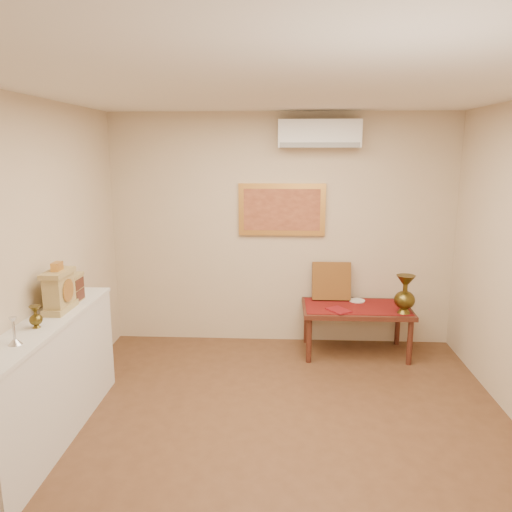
# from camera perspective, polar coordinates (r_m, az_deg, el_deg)

# --- Properties ---
(floor) EXTENTS (4.50, 4.50, 0.00)m
(floor) POSITION_cam_1_polar(r_m,az_deg,el_deg) (4.20, 2.65, -20.80)
(floor) COLOR brown
(floor) RESTS_ON ground
(ceiling) EXTENTS (4.50, 4.50, 0.00)m
(ceiling) POSITION_cam_1_polar(r_m,az_deg,el_deg) (3.55, 3.09, 18.84)
(ceiling) COLOR silver
(ceiling) RESTS_ON ground
(wall_back) EXTENTS (4.00, 0.02, 2.70)m
(wall_back) POSITION_cam_1_polar(r_m,az_deg,el_deg) (5.85, 2.95, 2.92)
(wall_back) COLOR beige
(wall_back) RESTS_ON ground
(wall_front) EXTENTS (4.00, 0.02, 2.70)m
(wall_front) POSITION_cam_1_polar(r_m,az_deg,el_deg) (1.58, 2.47, -23.95)
(wall_front) COLOR beige
(wall_front) RESTS_ON ground
(wall_left) EXTENTS (0.02, 4.50, 2.70)m
(wall_left) POSITION_cam_1_polar(r_m,az_deg,el_deg) (4.16, -25.86, -2.06)
(wall_left) COLOR beige
(wall_left) RESTS_ON ground
(candlestick) EXTENTS (0.09, 0.09, 0.20)m
(candlestick) POSITION_cam_1_polar(r_m,az_deg,el_deg) (3.79, -25.93, -7.71)
(candlestick) COLOR silver
(candlestick) RESTS_ON display_ledge
(brass_urn_small) EXTENTS (0.10, 0.10, 0.22)m
(brass_urn_small) POSITION_cam_1_polar(r_m,az_deg,el_deg) (4.06, -23.90, -6.04)
(brass_urn_small) COLOR brown
(brass_urn_small) RESTS_ON display_ledge
(table_cloth) EXTENTS (1.14, 0.59, 0.01)m
(table_cloth) POSITION_cam_1_polar(r_m,az_deg,el_deg) (5.74, 11.41, -5.67)
(table_cloth) COLOR maroon
(table_cloth) RESTS_ON low_table
(brass_urn_tall) EXTENTS (0.22, 0.22, 0.50)m
(brass_urn_tall) POSITION_cam_1_polar(r_m,az_deg,el_deg) (5.56, 16.67, -3.77)
(brass_urn_tall) COLOR brown
(brass_urn_tall) RESTS_ON table_cloth
(plate) EXTENTS (0.18, 0.18, 0.01)m
(plate) POSITION_cam_1_polar(r_m,az_deg,el_deg) (5.92, 11.47, -5.01)
(plate) COLOR silver
(plate) RESTS_ON table_cloth
(menu) EXTENTS (0.29, 0.31, 0.01)m
(menu) POSITION_cam_1_polar(r_m,az_deg,el_deg) (5.54, 9.43, -6.12)
(menu) COLOR maroon
(menu) RESTS_ON table_cloth
(cushion) EXTENTS (0.44, 0.19, 0.45)m
(cushion) POSITION_cam_1_polar(r_m,az_deg,el_deg) (5.89, 8.60, -2.83)
(cushion) COLOR #5B2012
(cushion) RESTS_ON table_cloth
(display_ledge) EXTENTS (0.37, 2.02, 0.98)m
(display_ledge) POSITION_cam_1_polar(r_m,az_deg,el_deg) (4.36, -22.73, -13.15)
(display_ledge) COLOR silver
(display_ledge) RESTS_ON floor
(mantel_clock) EXTENTS (0.17, 0.36, 0.41)m
(mantel_clock) POSITION_cam_1_polar(r_m,az_deg,el_deg) (4.39, -21.57, -3.66)
(mantel_clock) COLOR tan
(mantel_clock) RESTS_ON display_ledge
(wooden_chest) EXTENTS (0.16, 0.21, 0.24)m
(wooden_chest) POSITION_cam_1_polar(r_m,az_deg,el_deg) (4.63, -20.32, -3.41)
(wooden_chest) COLOR tan
(wooden_chest) RESTS_ON display_ledge
(low_table) EXTENTS (1.20, 0.70, 0.55)m
(low_table) POSITION_cam_1_polar(r_m,az_deg,el_deg) (5.76, 11.38, -6.32)
(low_table) COLOR #4E2217
(low_table) RESTS_ON floor
(painting) EXTENTS (1.00, 0.06, 0.60)m
(painting) POSITION_cam_1_polar(r_m,az_deg,el_deg) (5.79, 2.97, 5.32)
(painting) COLOR gold
(painting) RESTS_ON wall_back
(ac_unit) EXTENTS (0.90, 0.25, 0.30)m
(ac_unit) POSITION_cam_1_polar(r_m,az_deg,el_deg) (5.66, 7.24, 13.69)
(ac_unit) COLOR white
(ac_unit) RESTS_ON wall_back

